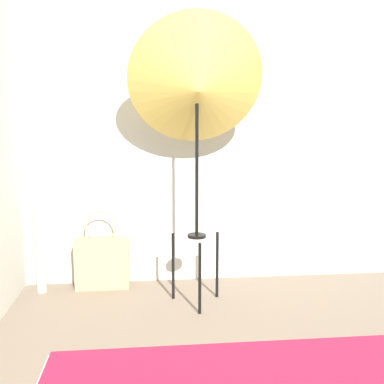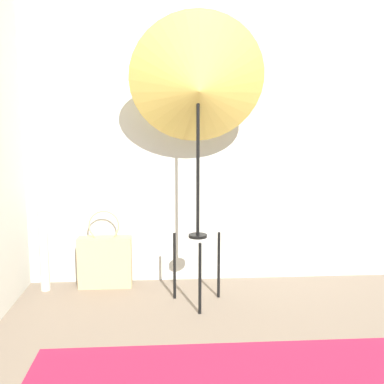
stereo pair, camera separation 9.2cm
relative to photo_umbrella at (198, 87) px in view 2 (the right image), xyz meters
name	(u,v)px [view 2 (the right image)]	position (x,y,z in m)	size (l,w,h in m)	color
wall_back	(246,108)	(0.40, 0.49, -0.11)	(8.00, 0.05, 2.60)	beige
photo_umbrella	(198,87)	(0.00, 0.00, 0.00)	(0.87, 0.55, 1.86)	black
tote_bag	(105,261)	(-0.65, 0.34, -1.22)	(0.38, 0.12, 0.57)	tan
paper_roll	(43,243)	(-1.07, 0.30, -1.06)	(0.07, 0.07, 0.70)	beige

